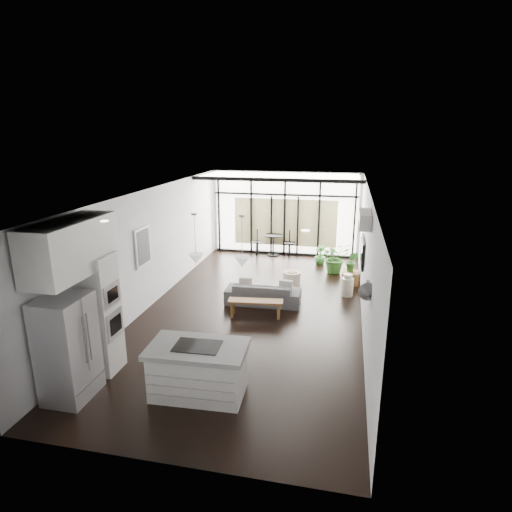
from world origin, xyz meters
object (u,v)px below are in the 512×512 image
at_px(milk_can, 347,285).
at_px(island, 198,370).
at_px(pouf, 292,279).
at_px(tv, 363,252).
at_px(console_bench, 256,308).
at_px(sofa, 263,290).
at_px(fridge, 68,348).

bearing_deg(milk_can, island, -115.25).
relative_size(pouf, tv, 0.44).
distance_m(console_bench, tv, 2.91).
bearing_deg(tv, island, -120.18).
distance_m(milk_can, tv, 1.13).
xyz_separation_m(sofa, tv, (2.31, 0.54, 0.94)).
bearing_deg(tv, fridge, -132.65).
bearing_deg(pouf, milk_can, -17.20).
bearing_deg(sofa, pouf, -111.82).
xyz_separation_m(fridge, milk_can, (4.25, 5.34, -0.55)).
height_order(island, tv, tv).
relative_size(island, pouf, 3.23).
bearing_deg(sofa, milk_can, -156.31).
xyz_separation_m(island, tv, (2.59, 4.46, 0.88)).
xyz_separation_m(sofa, milk_can, (2.02, 0.95, -0.06)).
distance_m(fridge, console_bench, 4.26).
bearing_deg(console_bench, tv, 23.27).
distance_m(sofa, pouf, 1.52).
bearing_deg(island, fridge, -168.83).
bearing_deg(sofa, island, 84.34).
bearing_deg(sofa, console_bench, 87.31).
xyz_separation_m(sofa, console_bench, (-0.02, -0.80, -0.16)).
bearing_deg(milk_can, sofa, -154.72).
bearing_deg(fridge, tv, 47.35).
relative_size(milk_can, tv, 0.53).
bearing_deg(pouf, sofa, -110.23).
xyz_separation_m(pouf, milk_can, (1.50, -0.46, 0.10)).
distance_m(fridge, sofa, 4.95).
relative_size(island, console_bench, 1.25).
xyz_separation_m(island, console_bench, (0.26, 3.11, -0.23)).
bearing_deg(island, sofa, 83.45).
relative_size(island, sofa, 0.85).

